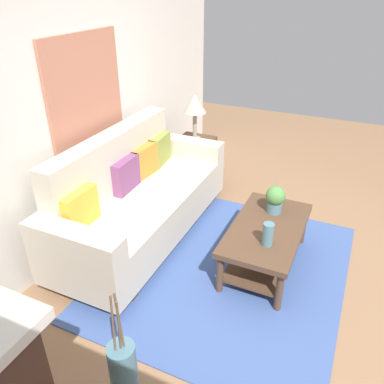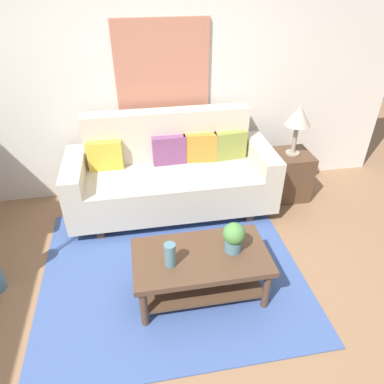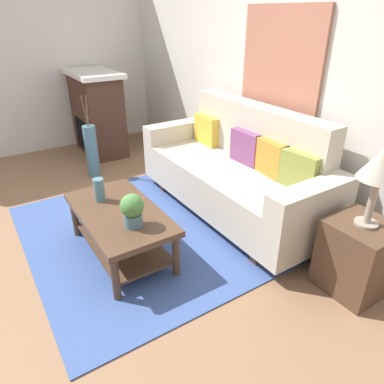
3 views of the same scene
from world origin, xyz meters
name	(u,v)px [view 1 (image 1 of 3)]	position (x,y,z in m)	size (l,w,h in m)	color
ground_plane	(280,286)	(0.00, 0.00, 0.00)	(9.73, 9.73, 0.00)	#8C6647
wall_back	(72,105)	(0.00, 2.03, 1.35)	(5.73, 0.10, 2.70)	silver
area_rug	(226,269)	(0.00, 0.50, 0.01)	(2.33, 2.03, 0.01)	#3D5693
couch	(138,200)	(0.14, 1.49, 0.43)	(2.20, 0.84, 1.08)	beige
throw_pillow_mustard	(79,209)	(-0.55, 1.62, 0.68)	(0.36, 0.12, 0.32)	gold
throw_pillow_plum	(125,175)	(0.14, 1.62, 0.68)	(0.36, 0.12, 0.32)	#7A4270
throw_pillow_orange	(144,161)	(0.48, 1.62, 0.68)	(0.36, 0.12, 0.32)	orange
throw_pillow_olive	(160,149)	(0.82, 1.62, 0.68)	(0.36, 0.12, 0.32)	olive
coffee_table	(266,237)	(0.21, 0.21, 0.31)	(1.10, 0.60, 0.43)	#513826
tabletop_vase	(268,234)	(-0.04, 0.15, 0.53)	(0.09, 0.09, 0.20)	slate
potted_plant_tabletop	(275,199)	(0.48, 0.22, 0.57)	(0.18, 0.18, 0.26)	slate
side_table	(195,160)	(1.53, 1.51, 0.28)	(0.44, 0.44, 0.56)	#513826
table_lamp	(195,105)	(1.53, 1.51, 0.99)	(0.28, 0.28, 0.57)	gray
floor_vase_branch_a	(119,321)	(-1.51, 0.56, 0.83)	(0.01, 0.01, 0.36)	brown
floor_vase_branch_b	(113,324)	(-1.54, 0.57, 0.83)	(0.01, 0.01, 0.36)	brown
floor_vase_branch_c	(119,326)	(-1.54, 0.54, 0.83)	(0.01, 0.01, 0.36)	brown
framed_painting	(85,87)	(0.14, 1.96, 1.48)	(0.99, 0.03, 0.92)	#B77056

